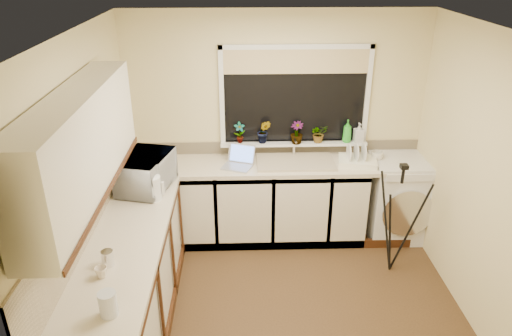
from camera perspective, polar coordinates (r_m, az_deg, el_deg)
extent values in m
plane|color=#503720|center=(4.54, 3.44, -16.26)|extent=(3.20, 3.20, 0.00)
plane|color=white|center=(3.46, 4.51, 15.95)|extent=(3.20, 3.20, 0.00)
plane|color=beige|center=(5.22, 2.34, 5.18)|extent=(3.20, 0.00, 3.20)
plane|color=beige|center=(2.62, 7.17, -17.61)|extent=(3.20, 0.00, 3.20)
plane|color=beige|center=(4.02, -19.46, -2.60)|extent=(0.00, 3.00, 3.00)
plane|color=beige|center=(4.31, 25.61, -1.83)|extent=(0.00, 3.00, 3.00)
cube|color=silver|center=(5.26, -1.13, -4.15)|extent=(2.55, 0.60, 0.86)
cube|color=silver|center=(4.12, -14.92, -14.41)|extent=(0.54, 2.40, 0.86)
cube|color=beige|center=(5.07, 2.51, 0.36)|extent=(3.20, 0.60, 0.04)
cube|color=beige|center=(3.86, -15.65, -9.21)|extent=(0.60, 2.40, 0.04)
cube|color=silver|center=(3.35, -20.32, 2.60)|extent=(0.28, 1.90, 0.70)
cube|color=beige|center=(3.81, -20.30, -6.01)|extent=(0.02, 2.40, 0.45)
cube|color=beige|center=(5.30, 2.30, 2.54)|extent=(3.20, 0.02, 0.14)
cube|color=black|center=(5.12, 4.67, 8.56)|extent=(1.50, 0.02, 1.00)
cube|color=tan|center=(5.01, 4.85, 12.60)|extent=(1.50, 0.02, 0.25)
cube|color=white|center=(5.24, 4.54, 2.98)|extent=(1.60, 0.14, 0.03)
cube|color=tan|center=(5.08, 4.76, 0.73)|extent=(0.82, 0.46, 0.03)
cylinder|color=silver|center=(5.20, 4.59, 2.62)|extent=(0.03, 0.03, 0.24)
cube|color=silver|center=(5.54, 16.69, -3.32)|extent=(0.66, 0.64, 0.92)
cube|color=#A6A6AE|center=(4.95, -2.31, 0.10)|extent=(0.35, 0.30, 0.02)
cube|color=#5D89FF|center=(5.03, -1.75, 1.79)|extent=(0.30, 0.18, 0.19)
cylinder|color=silver|center=(4.40, -12.35, -2.39)|extent=(0.17, 0.17, 0.22)
cube|color=white|center=(5.15, 12.06, 0.80)|extent=(0.45, 0.37, 0.06)
cylinder|color=silver|center=(3.19, -17.33, -15.31)|extent=(0.11, 0.11, 0.17)
cylinder|color=silver|center=(3.63, -17.37, -10.29)|extent=(0.09, 0.09, 0.12)
imported|color=silver|center=(4.59, -13.07, -0.48)|extent=(0.53, 0.68, 0.33)
imported|color=#999999|center=(5.16, -1.98, 4.25)|extent=(0.14, 0.11, 0.23)
imported|color=#999999|center=(5.15, 0.95, 4.39)|extent=(0.16, 0.14, 0.26)
imported|color=#999999|center=(5.16, 4.90, 4.24)|extent=(0.18, 0.18, 0.24)
imported|color=#999999|center=(5.22, 7.55, 4.13)|extent=(0.22, 0.20, 0.20)
imported|color=green|center=(5.27, 10.89, 4.37)|extent=(0.12, 0.12, 0.25)
imported|color=#999999|center=(5.31, 12.23, 4.18)|extent=(0.10, 0.11, 0.21)
imported|color=silver|center=(5.27, 14.30, 1.39)|extent=(0.17, 0.17, 0.10)
imported|color=beige|center=(3.54, -18.07, -11.80)|extent=(0.11, 0.11, 0.08)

